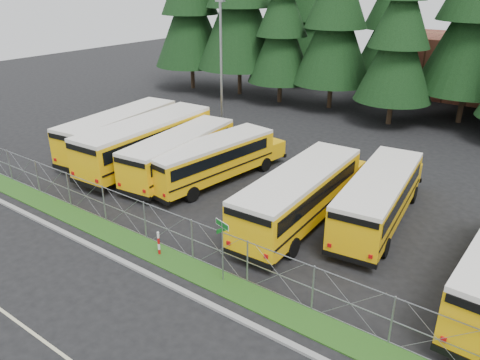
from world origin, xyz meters
name	(u,v)px	position (x,y,z in m)	size (l,w,h in m)	color
ground	(224,256)	(0.00, 0.00, 0.00)	(120.00, 120.00, 0.00)	black
curb	(177,289)	(0.00, -3.10, 0.06)	(50.00, 0.25, 0.12)	gray
grass_verge	(200,273)	(0.00, -1.70, 0.03)	(50.00, 1.40, 0.06)	#1B4C15
chainlink_fence	(210,247)	(0.00, -1.00, 1.00)	(44.00, 0.10, 2.00)	gray
bus_0	(124,133)	(-14.12, 6.54, 1.50)	(2.70, 11.45, 3.00)	#FFB908
bus_1	(151,143)	(-10.80, 6.01, 1.58)	(2.85, 12.08, 3.17)	#FFB908
bus_2	(184,154)	(-7.97, 6.08, 1.39)	(2.50, 10.58, 2.77)	#FFB908
bus_3	(216,161)	(-5.59, 6.43, 1.34)	(2.41, 10.21, 2.68)	#FFB908
bus_5	(303,196)	(1.24, 4.90, 1.47)	(2.64, 11.19, 2.93)	#FFB908
bus_6	(380,199)	(4.44, 7.14, 1.38)	(2.48, 10.50, 2.75)	#FFB908
street_sign	(222,239)	(1.12, -1.51, 2.03)	(0.81, 0.54, 2.81)	gray
striped_bollard	(159,244)	(-2.44, -1.67, 0.60)	(0.11, 0.11, 1.20)	#B20C0C
light_standard	(221,63)	(-11.64, 14.66, 5.50)	(0.70, 0.35, 10.14)	gray
conifer_0	(190,6)	(-24.33, 25.41, 8.79)	(7.95, 7.95, 17.58)	black
conifer_2	(282,28)	(-13.00, 25.73, 7.12)	(6.44, 6.44, 14.24)	black
conifer_3	(336,19)	(-7.93, 26.65, 8.19)	(7.40, 7.40, 16.37)	black
conifer_4	(399,39)	(-1.38, 24.78, 7.09)	(6.41, 6.41, 14.18)	black
conifer_5	(480,8)	(3.39, 28.79, 9.35)	(8.46, 8.46, 18.71)	black
conifer_10	(306,13)	(-15.25, 34.53, 7.92)	(7.16, 7.16, 15.83)	black
conifer_11	(393,20)	(-4.61, 32.10, 7.85)	(7.09, 7.09, 15.69)	black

